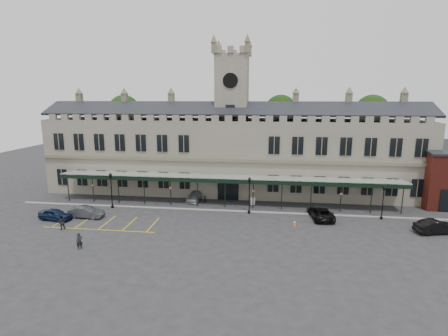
# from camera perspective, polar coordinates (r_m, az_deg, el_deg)

# --- Properties ---
(ground) EXTENTS (140.00, 140.00, 0.00)m
(ground) POSITION_cam_1_polar(r_m,az_deg,el_deg) (43.79, -1.03, -9.28)
(ground) COLOR #262628
(station_building) EXTENTS (60.00, 10.36, 17.30)m
(station_building) POSITION_cam_1_polar(r_m,az_deg,el_deg) (57.45, 1.28, 2.41)
(station_building) COLOR #6C675A
(station_building) RESTS_ON ground
(clock_tower) EXTENTS (5.60, 5.60, 24.80)m
(clock_tower) POSITION_cam_1_polar(r_m,az_deg,el_deg) (56.87, 1.32, 9.05)
(clock_tower) COLOR #6C675A
(clock_tower) RESTS_ON ground
(canopy) EXTENTS (50.00, 4.10, 4.30)m
(canopy) POSITION_cam_1_polar(r_m,az_deg,el_deg) (50.09, 0.22, -3.70)
(canopy) COLOR #8C9E93
(canopy) RESTS_ON ground
(kerb) EXTENTS (60.00, 0.40, 0.12)m
(kerb) POSITION_cam_1_polar(r_m,az_deg,el_deg) (48.90, -0.08, -6.95)
(kerb) COLOR gray
(kerb) RESTS_ON ground
(parking_markings) EXTENTS (16.00, 6.00, 0.01)m
(parking_markings) POSITION_cam_1_polar(r_m,az_deg,el_deg) (46.52, -18.84, -8.66)
(parking_markings) COLOR gold
(parking_markings) RESTS_ON ground
(tree_behind_left) EXTENTS (6.00, 6.00, 16.00)m
(tree_behind_left) POSITION_cam_1_polar(r_m,az_deg,el_deg) (71.30, -15.95, 8.87)
(tree_behind_left) COLOR #332314
(tree_behind_left) RESTS_ON ground
(tree_behind_mid) EXTENTS (6.00, 6.00, 16.00)m
(tree_behind_mid) POSITION_cam_1_polar(r_m,az_deg,el_deg) (65.58, 9.23, 8.97)
(tree_behind_mid) COLOR #332314
(tree_behind_mid) RESTS_ON ground
(tree_behind_right) EXTENTS (6.00, 6.00, 16.00)m
(tree_behind_right) POSITION_cam_1_polar(r_m,az_deg,el_deg) (67.96, 22.98, 8.30)
(tree_behind_right) COLOR #332314
(tree_behind_right) RESTS_ON ground
(lamp_post_left) EXTENTS (0.49, 0.49, 5.17)m
(lamp_post_left) POSITION_cam_1_polar(r_m,az_deg,el_deg) (51.91, -17.94, -2.98)
(lamp_post_left) COLOR black
(lamp_post_left) RESTS_ON ground
(lamp_post_mid) EXTENTS (0.48, 0.48, 5.10)m
(lamp_post_mid) POSITION_cam_1_polar(r_m,az_deg,el_deg) (47.21, 4.15, -3.90)
(lamp_post_mid) COLOR black
(lamp_post_mid) RESTS_ON ground
(lamp_post_right) EXTENTS (0.43, 0.43, 4.57)m
(lamp_post_right) POSITION_cam_1_polar(r_m,az_deg,el_deg) (49.42, 24.55, -4.62)
(lamp_post_right) COLOR black
(lamp_post_right) RESTS_ON ground
(traffic_cone) EXTENTS (0.42, 0.42, 0.66)m
(traffic_cone) POSITION_cam_1_polar(r_m,az_deg,el_deg) (44.36, 11.43, -8.80)
(traffic_cone) COLOR #F95007
(traffic_cone) RESTS_ON ground
(sign_board) EXTENTS (0.65, 0.21, 1.14)m
(sign_board) POSITION_cam_1_polar(r_m,az_deg,el_deg) (51.54, 4.72, -5.44)
(sign_board) COLOR black
(sign_board) RESTS_ON ground
(bollard_left) EXTENTS (0.17, 0.17, 0.97)m
(bollard_left) POSITION_cam_1_polar(r_m,az_deg,el_deg) (52.77, -3.12, -5.09)
(bollard_left) COLOR black
(bollard_left) RESTS_ON ground
(bollard_right) EXTENTS (0.14, 0.14, 0.81)m
(bollard_right) POSITION_cam_1_polar(r_m,az_deg,el_deg) (52.13, 4.81, -5.42)
(bollard_right) COLOR black
(bollard_right) RESTS_ON ground
(car_left_a) EXTENTS (4.61, 2.50, 1.49)m
(car_left_a) POSITION_cam_1_polar(r_m,az_deg,el_deg) (50.16, -25.86, -6.85)
(car_left_a) COLOR #0C1835
(car_left_a) RESTS_ON ground
(car_left_b) EXTENTS (4.61, 1.73, 1.50)m
(car_left_b) POSITION_cam_1_polar(r_m,az_deg,el_deg) (49.52, -21.55, -6.71)
(car_left_b) COLOR #37393E
(car_left_b) RESTS_ON ground
(car_taxi) EXTENTS (2.09, 4.68, 1.33)m
(car_taxi) POSITION_cam_1_polar(r_m,az_deg,el_deg) (53.79, -4.75, -4.59)
(car_taxi) COLOR #999CA1
(car_taxi) RESTS_ON ground
(car_van) EXTENTS (3.14, 5.66, 1.50)m
(car_van) POSITION_cam_1_polar(r_m,az_deg,el_deg) (47.49, 15.56, -7.09)
(car_van) COLOR black
(car_van) RESTS_ON ground
(car_right_a) EXTENTS (3.55, 4.28, 1.38)m
(car_right_a) POSITION_cam_1_polar(r_m,az_deg,el_deg) (48.58, 15.38, -6.72)
(car_right_a) COLOR #37393E
(car_right_a) RESTS_ON ground
(car_right_b) EXTENTS (5.12, 2.83, 1.60)m
(car_right_b) POSITION_cam_1_polar(r_m,az_deg,el_deg) (47.83, 31.32, -8.19)
(car_right_b) COLOR black
(car_right_b) RESTS_ON ground
(person_a) EXTENTS (0.76, 0.74, 1.77)m
(person_a) POSITION_cam_1_polar(r_m,az_deg,el_deg) (39.88, -22.53, -10.98)
(person_a) COLOR black
(person_a) RESTS_ON ground
(person_b) EXTENTS (1.13, 1.12, 1.84)m
(person_b) POSITION_cam_1_polar(r_m,az_deg,el_deg) (46.35, -25.03, -8.01)
(person_b) COLOR black
(person_b) RESTS_ON ground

